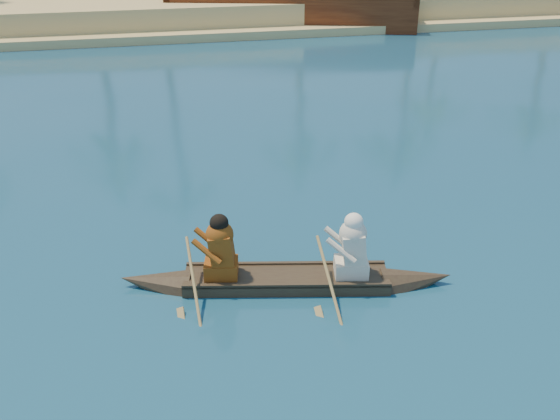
{
  "coord_description": "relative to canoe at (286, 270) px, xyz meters",
  "views": [
    {
      "loc": [
        -3.19,
        -5.14,
        5.67
      ],
      "look_at": [
        -1.08,
        4.38,
        0.73
      ],
      "focal_mm": 40.0,
      "sensor_mm": 36.0,
      "label": 1
    }
  ],
  "objects": [
    {
      "name": "ground",
      "position": [
        1.25,
        -3.13,
        -0.29
      ],
      "size": [
        160.0,
        160.0,
        0.0
      ],
      "primitive_type": "plane",
      "color": "#0C284D",
      "rests_on": "ground"
    },
    {
      "name": "barge_mid",
      "position": [
        5.31,
        21.89,
        0.39
      ],
      "size": [
        12.13,
        6.82,
        1.92
      ],
      "rotation": [
        0.0,
        0.0,
        -0.27
      ],
      "color": "brown",
      "rests_on": "ground"
    },
    {
      "name": "canoe",
      "position": [
        0.0,
        0.0,
        0.0
      ],
      "size": [
        5.41,
        1.77,
        1.48
      ],
      "rotation": [
        0.0,
        0.0,
        -0.2
      ],
      "color": "#392F1F",
      "rests_on": "ground"
    }
  ]
}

